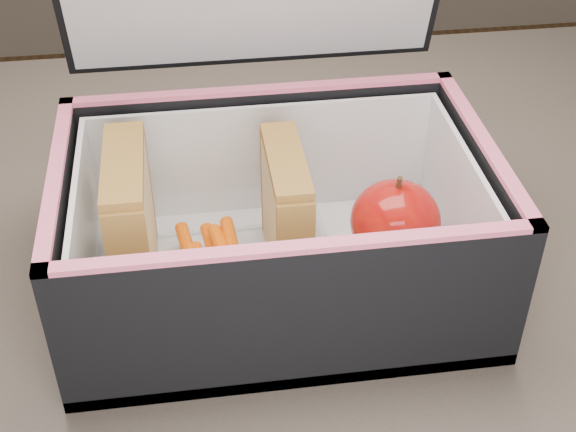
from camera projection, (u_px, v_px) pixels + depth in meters
name	position (u px, v px, depth m)	size (l,w,h in m)	color
kitchen_table	(295.00, 318.00, 0.76)	(1.20, 0.80, 0.75)	brown
lunch_bag	(276.00, 214.00, 0.62)	(0.33, 0.28, 0.33)	black
plastic_tub	(212.00, 244.00, 0.63)	(0.17, 0.12, 0.07)	white
sandwich_left	(132.00, 224.00, 0.60)	(0.03, 0.11, 0.12)	beige
sandwich_right	(286.00, 215.00, 0.62)	(0.03, 0.10, 0.11)	beige
carrot_sticks	(221.00, 267.00, 0.63)	(0.05, 0.12, 0.03)	#F13D00
paper_napkin	(385.00, 250.00, 0.67)	(0.07, 0.07, 0.01)	white
red_apple	(395.00, 221.00, 0.64)	(0.08, 0.08, 0.08)	#9C0209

